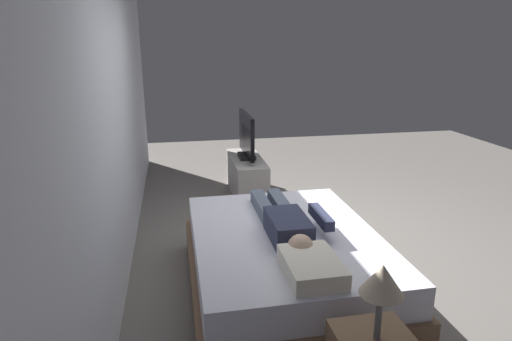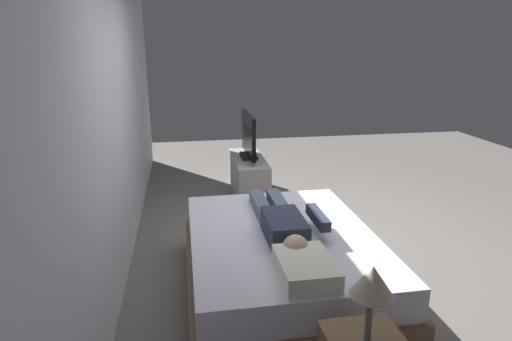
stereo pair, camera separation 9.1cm
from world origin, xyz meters
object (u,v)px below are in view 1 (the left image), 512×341
object	(u,v)px
pillow	(311,267)
remote	(327,219)
tv_stand	(247,176)
tv	(246,137)
lamp	(382,281)
person	(285,222)
bed	(285,264)

from	to	relation	value
pillow	remote	xyz separation A→B (m)	(0.83, -0.41, -0.05)
pillow	remote	size ratio (longest dim) A/B	3.20
tv_stand	tv	xyz separation A→B (m)	(-0.00, -0.00, 0.53)
tv	lamp	world-z (taller)	tv
remote	lamp	xyz separation A→B (m)	(-1.45, 0.26, 0.30)
pillow	person	distance (m)	0.68
pillow	lamp	bearing A→B (deg)	-166.52
remote	lamp	size ratio (longest dim) A/B	0.36
remote	tv_stand	distance (m)	2.28
person	tv_stand	world-z (taller)	person
bed	remote	xyz separation A→B (m)	(0.18, -0.41, 0.29)
person	tv_stand	size ratio (longest dim) A/B	1.15
bed	remote	distance (m)	0.53
tv	lamp	xyz separation A→B (m)	(-3.68, -0.04, 0.07)
bed	remote	bearing A→B (deg)	-66.37
pillow	tv	world-z (taller)	tv
remote	tv	world-z (taller)	tv
bed	tv	size ratio (longest dim) A/B	2.20
remote	tv	distance (m)	2.27
tv_stand	tv	world-z (taller)	tv
lamp	tv_stand	bearing A→B (deg)	0.64
person	tv	bearing A→B (deg)	-2.42
person	remote	world-z (taller)	person
person	tv_stand	xyz separation A→B (m)	(2.39, -0.10, -0.37)
tv_stand	person	bearing A→B (deg)	177.58
person	tv_stand	bearing A→B (deg)	-2.42
pillow	tv	size ratio (longest dim) A/B	0.55
pillow	lamp	xyz separation A→B (m)	(-0.62, -0.15, 0.25)
person	lamp	bearing A→B (deg)	-173.75
pillow	remote	bearing A→B (deg)	-26.39
pillow	tv_stand	distance (m)	3.09
lamp	remote	bearing A→B (deg)	-10.28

